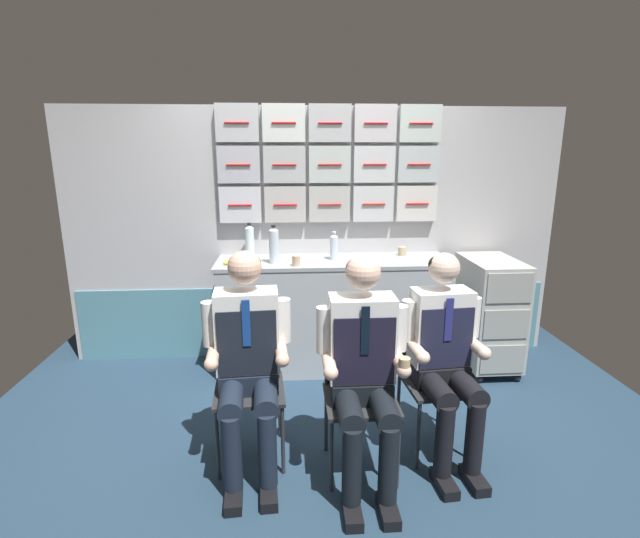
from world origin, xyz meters
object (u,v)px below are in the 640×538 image
Objects in this scene: crew_member_left at (248,354)px; folding_chair_right at (433,363)px; service_trolley at (489,311)px; snack_banana at (233,262)px; crew_member_right at (445,351)px; water_bottle_blue_cap at (250,241)px; folding_chair_left at (249,370)px; crew_member_center at (364,362)px; coffee_cup_white at (402,251)px; folding_chair_center at (359,378)px.

crew_member_left reaches higher than folding_chair_right.
snack_banana is at bearing 179.53° from service_trolley.
water_bottle_blue_cap is (-1.21, 1.42, 0.39)m from crew_member_right.
folding_chair_left is 1.39m from water_bottle_blue_cap.
water_bottle_blue_cap is at bearing 171.83° from service_trolley.
folding_chair_right is at bearing 33.84° from crew_member_center.
water_bottle_blue_cap is (-0.08, 1.43, 0.37)m from crew_member_left.
crew_member_center is 4.44× the size of water_bottle_blue_cap.
crew_member_right is at bearing -49.53° from water_bottle_blue_cap.
crew_member_left is 1.03× the size of crew_member_right.
coffee_cup_white is at bearing 45.66° from folding_chair_left.
crew_member_right is (0.01, -0.16, 0.15)m from folding_chair_right.
crew_member_right is at bearing -85.13° from folding_chair_right.
water_bottle_blue_cap reaches higher than coffee_cup_white.
folding_chair_center is at bearing -54.55° from snack_banana.
folding_chair_center is 11.45× the size of coffee_cup_white.
crew_member_right is at bearing 18.14° from crew_member_center.
snack_banana is (-2.09, 0.02, 0.45)m from service_trolley.
folding_chair_right is at bearing -94.00° from coffee_cup_white.
crew_member_right is 7.17× the size of snack_banana.
water_bottle_blue_cap is (-1.97, 0.28, 0.57)m from service_trolley.
crew_member_left is at bearing -80.46° from snack_banana.
water_bottle_blue_cap is at bearing 133.60° from folding_chair_right.
service_trolley is at bearing 51.45° from folding_chair_right.
folding_chair_right is at bearing -46.40° from water_bottle_blue_cap.
water_bottle_blue_cap is at bearing 93.30° from folding_chair_left.
water_bottle_blue_cap is (-0.07, 1.27, 0.54)m from folding_chair_left.
water_bottle_blue_cap is at bearing 93.34° from crew_member_left.
crew_member_right is (0.50, 0.16, -0.02)m from crew_member_center.
folding_chair_center is (-1.26, -1.14, 0.02)m from service_trolley.
water_bottle_blue_cap is 3.85× the size of coffee_cup_white.
snack_banana reaches higher than folding_chair_center.
crew_member_center reaches higher than crew_member_left.
service_trolley is 0.87m from coffee_cup_white.
snack_banana reaches higher than service_trolley.
crew_member_left is 1.49× the size of folding_chair_right.
crew_member_center is at bearing -146.16° from folding_chair_right.
crew_member_center is at bearing -65.82° from water_bottle_blue_cap.
service_trolley is 1.11× the size of folding_chair_right.
coffee_cup_white is at bearing 160.12° from service_trolley.
snack_banana is at bearing 125.45° from folding_chair_center.
service_trolley is 5.45× the size of snack_banana.
service_trolley reaches higher than folding_chair_center.
crew_member_center is 1.57m from snack_banana.
crew_member_left is 17.10× the size of coffee_cup_white.
coffee_cup_white is (-0.69, 0.25, 0.47)m from service_trolley.
folding_chair_left is 0.67× the size of crew_member_center.
crew_member_right is (1.13, 0.01, -0.02)m from crew_member_left.
crew_member_left is 1.14m from folding_chair_right.
coffee_cup_white reaches higher than folding_chair_center.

